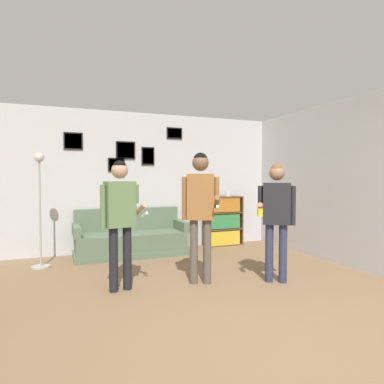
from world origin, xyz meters
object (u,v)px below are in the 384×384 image
bottle_on_floor (113,261)px  person_player_foreground_left (120,211)px  person_player_foreground_center (200,203)px  bookshelf (223,221)px  drinking_cup (228,194)px  floor_lamp (40,205)px  couch (131,240)px  person_watcher_holding_cup (276,210)px

bottle_on_floor → person_player_foreground_left: bearing=-93.8°
person_player_foreground_left → person_player_foreground_center: person_player_foreground_center is taller
bookshelf → bottle_on_floor: size_ratio=4.23×
person_player_foreground_center → drinking_cup: 2.76m
floor_lamp → bottle_on_floor: 1.44m
floor_lamp → person_player_foreground_center: floor_lamp is taller
bookshelf → drinking_cup: size_ratio=9.31×
couch → bookshelf: (2.00, 0.20, 0.23)m
person_player_foreground_left → person_player_foreground_center: 1.06m
floor_lamp → person_player_foreground_left: bearing=-57.9°
couch → person_watcher_holding_cup: size_ratio=1.26×
person_player_foreground_left → bottle_on_floor: (0.08, 1.18, -0.91)m
floor_lamp → bottle_on_floor: size_ratio=7.42×
person_player_foreground_left → bottle_on_floor: 1.49m
person_player_foreground_center → bottle_on_floor: 1.89m
floor_lamp → person_player_foreground_center: (2.03, -1.67, 0.10)m
person_player_foreground_left → drinking_cup: 3.41m
person_player_foreground_center → couch: bearing=104.3°
floor_lamp → person_player_foreground_left: (0.98, -1.57, 0.01)m
person_player_foreground_left → drinking_cup: person_player_foreground_left is taller
bottle_on_floor → couch: bearing=60.1°
floor_lamp → person_watcher_holding_cup: bearing=-33.5°
couch → person_player_foreground_center: bearing=-75.7°
bookshelf → floor_lamp: size_ratio=0.57×
floor_lamp → bottle_on_floor: floor_lamp is taller
floor_lamp → person_watcher_holding_cup: (3.01, -1.99, -0.01)m
person_watcher_holding_cup → person_player_foreground_left: bearing=168.2°
floor_lamp → couch: bearing=14.4°
person_watcher_holding_cup → drinking_cup: person_watcher_holding_cup is taller
bookshelf → bottle_on_floor: (-2.44, -0.98, -0.42)m
floor_lamp → person_player_foreground_center: size_ratio=1.03×
person_player_foreground_left → person_player_foreground_center: (1.05, -0.10, 0.09)m
bottle_on_floor → person_watcher_holding_cup: bearing=-39.4°
couch → person_player_foreground_center: person_player_foreground_center is taller
bookshelf → bottle_on_floor: bookshelf is taller
floor_lamp → person_player_foreground_left: 1.85m
person_player_foreground_center → bookshelf: bearing=56.9°
bookshelf → person_player_foreground_center: size_ratio=0.59×
couch → floor_lamp: (-1.51, -0.39, 0.71)m
couch → bottle_on_floor: size_ratio=8.29×
couch → bottle_on_floor: 0.92m
person_player_foreground_left → drinking_cup: size_ratio=14.72×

